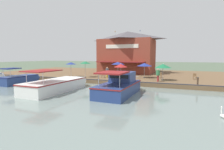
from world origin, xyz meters
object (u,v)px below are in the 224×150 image
object	(u,v)px
motorboat_far_downstream	(121,86)
swan	(224,116)
patio_umbrella_back_row	(71,63)
cafe_chair_under_first_umbrella	(160,75)
patio_umbrella_mid_patio_right	(118,63)
tree_upstream_bank	(140,53)
cafe_chair_facing_river	(103,75)
person_near_entrance	(107,71)
cafe_chair_back_row_seat	(195,76)
motorboat_mid_row	(23,79)
tree_downstream_bank	(117,50)
patio_umbrella_by_entrance	(144,65)
motorboat_outer_channel	(60,84)
person_mid_patio	(158,73)
waterfront_restaurant	(127,52)
patio_umbrella_near_quay_edge	(163,66)
patio_umbrella_far_corner	(85,63)
mooring_post	(198,81)
patio_umbrella_mid_patio_left	(121,65)

from	to	relation	value
motorboat_far_downstream	swan	distance (m)	9.48
patio_umbrella_back_row	cafe_chair_under_first_umbrella	world-z (taller)	patio_umbrella_back_row
patio_umbrella_mid_patio_right	tree_upstream_bank	world-z (taller)	tree_upstream_bank
cafe_chair_facing_river	person_near_entrance	size ratio (longest dim) A/B	0.51
cafe_chair_back_row_seat	motorboat_mid_row	bearing A→B (deg)	-67.66
tree_downstream_bank	swan	bearing A→B (deg)	32.72
tree_upstream_bank	person_near_entrance	bearing A→B (deg)	-9.36
patio_umbrella_by_entrance	tree_downstream_bank	world-z (taller)	tree_downstream_bank
cafe_chair_back_row_seat	tree_downstream_bank	distance (m)	18.34
tree_downstream_bank	motorboat_outer_channel	bearing A→B (deg)	1.57
person_near_entrance	motorboat_far_downstream	distance (m)	9.51
person_mid_patio	swan	size ratio (longest dim) A/B	2.47
waterfront_restaurant	person_mid_patio	world-z (taller)	waterfront_restaurant
cafe_chair_under_first_umbrella	motorboat_outer_channel	bearing A→B (deg)	-40.96
patio_umbrella_near_quay_edge	patio_umbrella_back_row	size ratio (longest dim) A/B	0.96
tree_upstream_bank	tree_downstream_bank	world-z (taller)	tree_downstream_bank
person_mid_patio	motorboat_outer_channel	distance (m)	12.34
tree_downstream_bank	motorboat_mid_row	bearing A→B (deg)	-22.03
swan	tree_upstream_bank	bearing A→B (deg)	-157.31
patio_umbrella_near_quay_edge	tree_upstream_bank	world-z (taller)	tree_upstream_bank
swan	tree_downstream_bank	distance (m)	29.72
waterfront_restaurant	patio_umbrella_near_quay_edge	bearing A→B (deg)	39.13
patio_umbrella_by_entrance	patio_umbrella_mid_patio_right	size ratio (longest dim) A/B	0.96
patio_umbrella_far_corner	cafe_chair_back_row_seat	xyz separation A→B (m)	(-3.43, 16.00, -1.85)
patio_umbrella_near_quay_edge	cafe_chair_facing_river	bearing A→B (deg)	-87.48
patio_umbrella_mid_patio_right	motorboat_outer_channel	world-z (taller)	patio_umbrella_mid_patio_right
cafe_chair_back_row_seat	mooring_post	distance (m)	5.57
waterfront_restaurant	patio_umbrella_mid_patio_left	world-z (taller)	waterfront_restaurant
patio_umbrella_near_quay_edge	person_mid_patio	distance (m)	1.78
patio_umbrella_mid_patio_left	cafe_chair_facing_river	size ratio (longest dim) A/B	2.66
patio_umbrella_far_corner	person_mid_patio	bearing A→B (deg)	86.14
motorboat_mid_row	person_mid_patio	bearing A→B (deg)	105.90
patio_umbrella_by_entrance	tree_upstream_bank	world-z (taller)	tree_upstream_bank
cafe_chair_back_row_seat	person_near_entrance	distance (m)	12.86
motorboat_far_downstream	motorboat_mid_row	distance (m)	15.19
patio_umbrella_mid_patio_left	motorboat_outer_channel	bearing A→B (deg)	-28.99
patio_umbrella_by_entrance	person_mid_patio	bearing A→B (deg)	35.67
patio_umbrella_far_corner	motorboat_mid_row	size ratio (longest dim) A/B	0.43
cafe_chair_under_first_umbrella	patio_umbrella_mid_patio_left	bearing A→B (deg)	-59.40
cafe_chair_facing_river	motorboat_far_downstream	distance (m)	9.29
patio_umbrella_near_quay_edge	swan	distance (m)	13.64
patio_umbrella_near_quay_edge	patio_umbrella_mid_patio_left	bearing A→B (deg)	-84.59
motorboat_outer_channel	patio_umbrella_mid_patio_left	bearing A→B (deg)	151.01
motorboat_mid_row	swan	xyz separation A→B (m)	(5.94, 23.38, -0.51)
person_near_entrance	tree_upstream_bank	bearing A→B (deg)	170.64
patio_umbrella_by_entrance	motorboat_mid_row	xyz separation A→B (m)	(8.57, -15.61, -1.91)
cafe_chair_under_first_umbrella	tree_upstream_bank	distance (m)	12.99
cafe_chair_back_row_seat	tree_upstream_bank	bearing A→B (deg)	-136.73
mooring_post	patio_umbrella_mid_patio_left	bearing A→B (deg)	-102.70
patio_umbrella_by_entrance	motorboat_outer_channel	distance (m)	13.17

